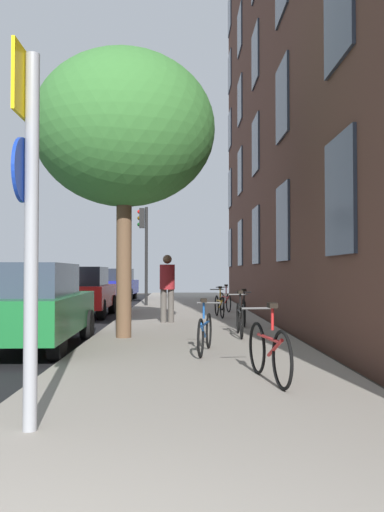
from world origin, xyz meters
TOP-DOWN VIEW (x-y plane):
  - ground_plane at (-2.40, 15.00)m, footprint 41.80×41.80m
  - road_asphalt at (-4.50, 15.00)m, footprint 7.00×38.00m
  - sidewalk at (1.10, 15.00)m, footprint 4.20×38.00m
  - building_facade at (3.69, 14.50)m, footprint 0.56×27.00m
  - sign_post at (-0.45, 2.93)m, footprint 0.16×0.60m
  - traffic_light at (-0.65, 20.44)m, footprint 0.43×0.24m
  - tree_near at (-0.33, 9.61)m, footprint 3.78×3.78m
  - bicycle_0 at (1.94, 4.99)m, footprint 0.43×1.70m
  - bicycle_1 at (1.25, 7.39)m, footprint 0.46×1.70m
  - bicycle_2 at (2.09, 9.79)m, footprint 0.42×1.74m
  - bicycle_3 at (2.45, 12.19)m, footprint 0.42×1.70m
  - bicycle_4 at (2.00, 14.59)m, footprint 0.42×1.60m
  - bicycle_5 at (2.36, 16.99)m, footprint 0.43×1.61m
  - pedestrian_0 at (0.48, 12.97)m, footprint 0.51×0.51m
  - car_0 at (-2.02, 8.64)m, footprint 1.97×4.52m
  - car_1 at (-2.42, 16.29)m, footprint 1.92×4.10m
  - car_2 at (-2.46, 26.76)m, footprint 1.91×4.22m

SIDE VIEW (x-z plane):
  - ground_plane at x=-2.40m, z-range 0.00..0.00m
  - road_asphalt at x=-4.50m, z-range 0.00..0.01m
  - sidewalk at x=1.10m, z-range 0.00..0.12m
  - bicycle_1 at x=1.25m, z-range 0.02..0.93m
  - bicycle_4 at x=2.00m, z-range 0.02..0.94m
  - bicycle_5 at x=2.36m, z-range 0.02..0.94m
  - bicycle_3 at x=2.45m, z-range 0.02..0.94m
  - bicycle_2 at x=2.09m, z-range 0.02..0.98m
  - bicycle_0 at x=1.94m, z-range 0.01..0.99m
  - car_2 at x=-2.46m, z-range 0.03..1.65m
  - car_1 at x=-2.42m, z-range 0.03..1.65m
  - car_0 at x=-2.02m, z-range 0.03..1.65m
  - pedestrian_0 at x=0.48m, z-range 0.25..2.06m
  - sign_post at x=-0.45m, z-range 0.41..3.69m
  - traffic_light at x=-0.65m, z-range 0.84..4.82m
  - tree_near at x=-0.33m, z-range 1.46..7.39m
  - building_facade at x=3.69m, z-range 0.02..16.61m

